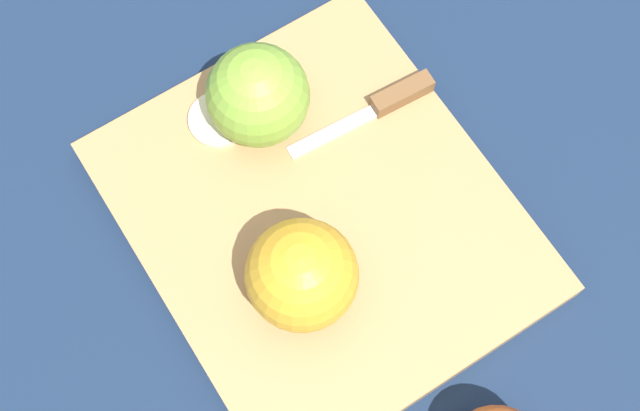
{
  "coord_description": "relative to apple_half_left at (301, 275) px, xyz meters",
  "views": [
    {
      "loc": [
        -0.21,
        0.15,
        0.73
      ],
      "look_at": [
        0.0,
        0.0,
        0.04
      ],
      "focal_mm": 50.0,
      "sensor_mm": 36.0,
      "label": 1
    }
  ],
  "objects": [
    {
      "name": "cutting_board",
      "position": [
        0.05,
        -0.05,
        -0.06
      ],
      "size": [
        0.36,
        0.31,
        0.02
      ],
      "color": "#A37A4C",
      "rests_on": "ground_plane"
    },
    {
      "name": "ground_plane",
      "position": [
        0.05,
        -0.05,
        -0.07
      ],
      "size": [
        4.0,
        4.0,
        0.0
      ],
      "primitive_type": "plane",
      "color": "#14233D"
    },
    {
      "name": "knife",
      "position": [
        0.09,
        -0.16,
        -0.04
      ],
      "size": [
        0.03,
        0.14,
        0.02
      ],
      "rotation": [
        0.0,
        0.0,
        1.45
      ],
      "color": "silver",
      "rests_on": "cutting_board"
    },
    {
      "name": "apple_half_right",
      "position": [
        0.15,
        -0.06,
        -0.0
      ],
      "size": [
        0.09,
        0.09,
        0.09
      ],
      "rotation": [
        0.0,
        0.0,
        3.92
      ],
      "color": "olive",
      "rests_on": "cutting_board"
    },
    {
      "name": "apple_slice",
      "position": [
        0.17,
        -0.03,
        -0.04
      ],
      "size": [
        0.05,
        0.05,
        0.01
      ],
      "color": "beige",
      "rests_on": "cutting_board"
    },
    {
      "name": "apple_half_left",
      "position": [
        0.0,
        0.0,
        0.0
      ],
      "size": [
        0.09,
        0.09,
        0.09
      ],
      "rotation": [
        0.0,
        0.0,
        1.61
      ],
      "color": "gold",
      "rests_on": "cutting_board"
    }
  ]
}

